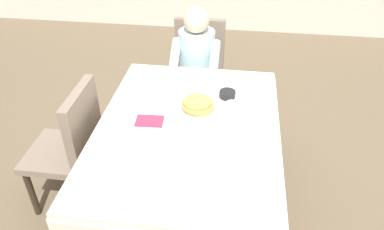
% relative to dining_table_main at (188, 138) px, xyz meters
% --- Properties ---
extents(ground_plane, '(14.00, 14.00, 0.00)m').
position_rel_dining_table_main_xyz_m(ground_plane, '(0.00, 0.00, -0.65)').
color(ground_plane, brown).
extents(dining_table_main, '(1.12, 1.52, 0.74)m').
position_rel_dining_table_main_xyz_m(dining_table_main, '(0.00, 0.00, 0.00)').
color(dining_table_main, silver).
rests_on(dining_table_main, ground).
extents(chair_diner, '(0.44, 0.45, 0.93)m').
position_rel_dining_table_main_xyz_m(chair_diner, '(-0.08, 1.17, -0.12)').
color(chair_diner, '#7A6B5B').
rests_on(chair_diner, ground).
extents(diner_person, '(0.40, 0.43, 1.12)m').
position_rel_dining_table_main_xyz_m(diner_person, '(-0.08, 1.01, 0.02)').
color(diner_person, silver).
rests_on(diner_person, ground).
extents(chair_left_side, '(0.45, 0.44, 0.93)m').
position_rel_dining_table_main_xyz_m(chair_left_side, '(-0.77, 0.00, -0.12)').
color(chair_left_side, '#7A6B5B').
rests_on(chair_left_side, ground).
extents(plate_breakfast, '(0.28, 0.28, 0.02)m').
position_rel_dining_table_main_xyz_m(plate_breakfast, '(0.04, 0.18, 0.10)').
color(plate_breakfast, white).
rests_on(plate_breakfast, dining_table_main).
extents(breakfast_stack, '(0.21, 0.21, 0.06)m').
position_rel_dining_table_main_xyz_m(breakfast_stack, '(0.04, 0.18, 0.13)').
color(breakfast_stack, tan).
rests_on(breakfast_stack, plate_breakfast).
extents(cup_coffee, '(0.11, 0.08, 0.08)m').
position_rel_dining_table_main_xyz_m(cup_coffee, '(0.26, 0.17, 0.13)').
color(cup_coffee, white).
rests_on(cup_coffee, dining_table_main).
extents(bowl_butter, '(0.11, 0.11, 0.04)m').
position_rel_dining_table_main_xyz_m(bowl_butter, '(0.22, 0.37, 0.11)').
color(bowl_butter, black).
rests_on(bowl_butter, dining_table_main).
extents(syrup_pitcher, '(0.08, 0.08, 0.07)m').
position_rel_dining_table_main_xyz_m(syrup_pitcher, '(-0.20, 0.28, 0.13)').
color(syrup_pitcher, silver).
rests_on(syrup_pitcher, dining_table_main).
extents(fork_left_of_plate, '(0.02, 0.18, 0.00)m').
position_rel_dining_table_main_xyz_m(fork_left_of_plate, '(-0.15, 0.16, 0.09)').
color(fork_left_of_plate, silver).
rests_on(fork_left_of_plate, dining_table_main).
extents(knife_right_of_plate, '(0.03, 0.20, 0.00)m').
position_rel_dining_table_main_xyz_m(knife_right_of_plate, '(0.23, 0.16, 0.09)').
color(knife_right_of_plate, silver).
rests_on(knife_right_of_plate, dining_table_main).
extents(spoon_near_edge, '(0.15, 0.04, 0.00)m').
position_rel_dining_table_main_xyz_m(spoon_near_edge, '(0.08, -0.12, 0.09)').
color(spoon_near_edge, silver).
rests_on(spoon_near_edge, dining_table_main).
extents(napkin_folded, '(0.18, 0.13, 0.01)m').
position_rel_dining_table_main_xyz_m(napkin_folded, '(-0.24, 0.02, 0.09)').
color(napkin_folded, '#8C2D4C').
rests_on(napkin_folded, dining_table_main).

